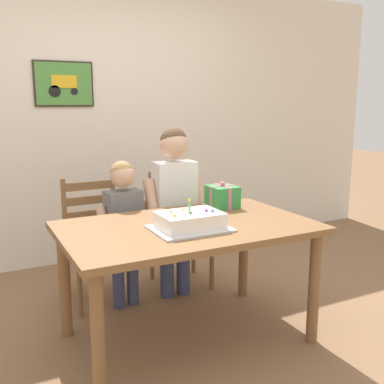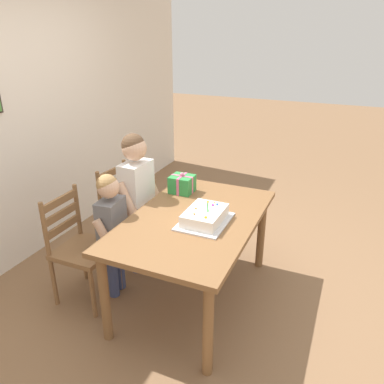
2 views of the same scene
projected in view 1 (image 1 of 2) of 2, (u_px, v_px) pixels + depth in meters
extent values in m
plane|color=#846042|center=(188.00, 338.00, 2.86)|extent=(20.00, 20.00, 0.00)
cube|color=silver|center=(101.00, 121.00, 4.16)|extent=(6.40, 0.08, 2.60)
cube|color=#332823|center=(64.00, 84.00, 3.90)|extent=(0.51, 0.02, 0.39)
cube|color=#4C8E3D|center=(64.00, 84.00, 3.89)|extent=(0.48, 0.01, 0.36)
cube|color=gold|center=(64.00, 81.00, 3.88)|extent=(0.22, 0.01, 0.11)
cylinder|color=black|center=(55.00, 91.00, 3.86)|extent=(0.10, 0.01, 0.10)
cylinder|color=black|center=(74.00, 91.00, 3.94)|extent=(0.06, 0.01, 0.06)
cube|color=brown|center=(187.00, 228.00, 2.71)|extent=(1.51, 0.94, 0.04)
cylinder|color=brown|center=(98.00, 341.00, 2.15)|extent=(0.07, 0.07, 0.71)
cylinder|color=brown|center=(314.00, 288.00, 2.75)|extent=(0.07, 0.07, 0.71)
cylinder|color=brown|center=(65.00, 283.00, 2.83)|extent=(0.07, 0.07, 0.71)
cylinder|color=brown|center=(243.00, 251.00, 3.43)|extent=(0.07, 0.07, 0.71)
cube|color=silver|center=(190.00, 229.00, 2.60)|extent=(0.44, 0.34, 0.01)
cube|color=white|center=(190.00, 220.00, 2.59)|extent=(0.36, 0.26, 0.09)
cylinder|color=#56C666|center=(189.00, 208.00, 2.54)|extent=(0.01, 0.01, 0.07)
sphere|color=yellow|center=(189.00, 200.00, 2.53)|extent=(0.02, 0.02, 0.02)
sphere|color=yellow|center=(175.00, 216.00, 2.48)|extent=(0.02, 0.02, 0.02)
sphere|color=yellow|center=(213.00, 210.00, 2.62)|extent=(0.01, 0.01, 0.01)
sphere|color=orange|center=(171.00, 212.00, 2.57)|extent=(0.01, 0.01, 0.01)
sphere|color=blue|center=(212.00, 211.00, 2.58)|extent=(0.02, 0.02, 0.02)
sphere|color=green|center=(191.00, 213.00, 2.55)|extent=(0.01, 0.01, 0.01)
sphere|color=purple|center=(206.00, 211.00, 2.60)|extent=(0.02, 0.02, 0.02)
sphere|color=orange|center=(183.00, 209.00, 2.63)|extent=(0.01, 0.01, 0.01)
cube|color=#2D8E42|center=(222.00, 197.00, 3.14)|extent=(0.18, 0.20, 0.15)
cube|color=#DB668E|center=(222.00, 197.00, 3.14)|extent=(0.19, 0.02, 0.16)
cube|color=#DB668E|center=(222.00, 197.00, 3.14)|extent=(0.02, 0.20, 0.16)
sphere|color=#DB668E|center=(223.00, 184.00, 3.12)|extent=(0.04, 0.04, 0.04)
cube|color=brown|center=(98.00, 243.00, 3.32)|extent=(0.42, 0.42, 0.04)
cylinder|color=brown|center=(132.00, 277.00, 3.28)|extent=(0.04, 0.04, 0.43)
cylinder|color=brown|center=(80.00, 287.00, 3.11)|extent=(0.04, 0.04, 0.43)
cylinder|color=brown|center=(115.00, 261.00, 3.62)|extent=(0.04, 0.04, 0.43)
cylinder|color=brown|center=(68.00, 269.00, 3.44)|extent=(0.04, 0.04, 0.43)
cylinder|color=brown|center=(113.00, 203.00, 3.52)|extent=(0.04, 0.04, 0.45)
cylinder|color=brown|center=(64.00, 209.00, 3.35)|extent=(0.04, 0.04, 0.45)
cube|color=brown|center=(90.00, 214.00, 3.45)|extent=(0.36, 0.03, 0.06)
cube|color=brown|center=(89.00, 200.00, 3.43)|extent=(0.36, 0.03, 0.06)
cube|color=brown|center=(88.00, 186.00, 3.40)|extent=(0.36, 0.03, 0.06)
cube|color=brown|center=(181.00, 231.00, 3.62)|extent=(0.45, 0.45, 0.04)
cylinder|color=brown|center=(212.00, 263.00, 3.57)|extent=(0.04, 0.04, 0.43)
cylinder|color=brown|center=(167.00, 270.00, 3.43)|extent=(0.04, 0.04, 0.43)
cylinder|color=brown|center=(194.00, 249.00, 3.91)|extent=(0.04, 0.04, 0.43)
cylinder|color=brown|center=(152.00, 255.00, 3.77)|extent=(0.04, 0.04, 0.43)
cylinder|color=brown|center=(194.00, 195.00, 3.82)|extent=(0.04, 0.04, 0.45)
cylinder|color=brown|center=(151.00, 199.00, 3.68)|extent=(0.04, 0.04, 0.45)
cube|color=brown|center=(173.00, 205.00, 3.76)|extent=(0.36, 0.05, 0.06)
cube|color=brown|center=(173.00, 192.00, 3.74)|extent=(0.36, 0.05, 0.06)
cube|color=brown|center=(173.00, 179.00, 3.72)|extent=(0.36, 0.05, 0.06)
cylinder|color=#38426B|center=(183.00, 264.00, 3.48)|extent=(0.10, 0.10, 0.49)
cylinder|color=#38426B|center=(167.00, 266.00, 3.42)|extent=(0.10, 0.10, 0.49)
cube|color=white|center=(175.00, 199.00, 3.35)|extent=(0.31, 0.20, 0.56)
cylinder|color=tan|center=(200.00, 200.00, 3.40)|extent=(0.09, 0.23, 0.37)
cylinder|color=tan|center=(152.00, 204.00, 3.24)|extent=(0.09, 0.23, 0.37)
sphere|color=tan|center=(174.00, 145.00, 3.27)|extent=(0.21, 0.21, 0.21)
sphere|color=brown|center=(174.00, 141.00, 3.27)|extent=(0.20, 0.20, 0.20)
cylinder|color=#38426B|center=(133.00, 278.00, 3.31)|extent=(0.09, 0.09, 0.40)
cylinder|color=#38426B|center=(118.00, 281.00, 3.25)|extent=(0.09, 0.09, 0.40)
cube|color=slate|center=(124.00, 222.00, 3.20)|extent=(0.26, 0.18, 0.46)
cylinder|color=tan|center=(146.00, 222.00, 3.26)|extent=(0.09, 0.20, 0.31)
cylinder|color=tan|center=(105.00, 229.00, 3.09)|extent=(0.09, 0.20, 0.31)
sphere|color=tan|center=(122.00, 176.00, 3.13)|extent=(0.17, 0.17, 0.17)
sphere|color=#A87F4C|center=(122.00, 172.00, 3.13)|extent=(0.16, 0.16, 0.16)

